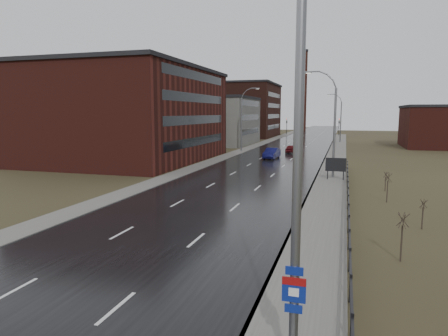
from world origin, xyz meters
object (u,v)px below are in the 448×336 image
Objects in this scene: billboard at (336,165)px; car_far at (291,149)px; streetlight_main at (284,150)px; car_near at (272,154)px.

billboard reaches higher than car_far.
streetlight_main is 51.22m from car_near.
streetlight_main is 2.90× the size of car_far.
billboard is at bearing 88.88° from streetlight_main.
streetlight_main is 60.65m from car_far.
car_near is at bearing 100.36° from streetlight_main.
billboard reaches higher than car_near.
streetlight_main is 2.46× the size of car_near.
billboard is 0.58× the size of car_far.
streetlight_main is 4.98× the size of billboard.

